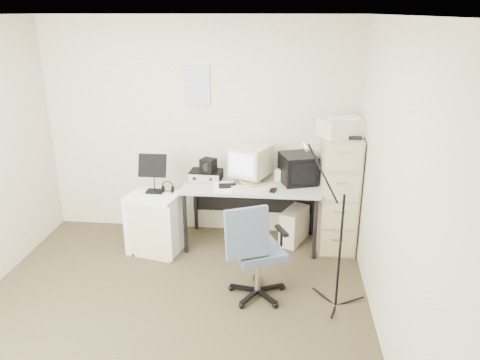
# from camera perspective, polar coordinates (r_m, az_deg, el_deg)

# --- Properties ---
(floor) EXTENTS (3.60, 3.60, 0.01)m
(floor) POSITION_cam_1_polar(r_m,az_deg,el_deg) (4.34, -8.86, -16.06)
(floor) COLOR #41391F
(floor) RESTS_ON ground
(ceiling) EXTENTS (3.60, 3.60, 0.01)m
(ceiling) POSITION_cam_1_polar(r_m,az_deg,el_deg) (3.53, -11.11, 19.10)
(ceiling) COLOR white
(ceiling) RESTS_ON ground
(wall_back) EXTENTS (3.60, 0.02, 2.50)m
(wall_back) POSITION_cam_1_polar(r_m,az_deg,el_deg) (5.43, -4.91, 6.22)
(wall_back) COLOR beige
(wall_back) RESTS_ON ground
(wall_front) EXTENTS (3.60, 0.02, 2.50)m
(wall_front) POSITION_cam_1_polar(r_m,az_deg,el_deg) (2.26, -22.24, -16.19)
(wall_front) COLOR beige
(wall_front) RESTS_ON ground
(wall_right) EXTENTS (0.02, 3.60, 2.50)m
(wall_right) POSITION_cam_1_polar(r_m,az_deg,el_deg) (3.71, 18.04, -1.27)
(wall_right) COLOR beige
(wall_right) RESTS_ON ground
(wall_calendar) EXTENTS (0.30, 0.02, 0.44)m
(wall_calendar) POSITION_cam_1_polar(r_m,az_deg,el_deg) (5.33, -5.31, 11.43)
(wall_calendar) COLOR white
(wall_calendar) RESTS_ON wall_back
(filing_cabinet) EXTENTS (0.40, 0.60, 1.30)m
(filing_cabinet) POSITION_cam_1_polar(r_m,az_deg,el_deg) (5.25, 11.85, -1.50)
(filing_cabinet) COLOR tan
(filing_cabinet) RESTS_ON floor
(printer) EXTENTS (0.56, 0.49, 0.18)m
(printer) POSITION_cam_1_polar(r_m,az_deg,el_deg) (5.00, 12.49, 6.28)
(printer) COLOR beige
(printer) RESTS_ON filing_cabinet
(desk) EXTENTS (1.50, 0.70, 0.73)m
(desk) POSITION_cam_1_polar(r_m,az_deg,el_deg) (5.31, 1.40, -4.14)
(desk) COLOR #9C9C9C
(desk) RESTS_ON floor
(crt_monitor) EXTENTS (0.48, 0.49, 0.40)m
(crt_monitor) POSITION_cam_1_polar(r_m,az_deg,el_deg) (5.19, 1.26, 1.96)
(crt_monitor) COLOR beige
(crt_monitor) RESTS_ON desk
(crt_tv) EXTENTS (0.46, 0.47, 0.32)m
(crt_tv) POSITION_cam_1_polar(r_m,az_deg,el_deg) (5.20, 7.06, 1.41)
(crt_tv) COLOR black
(crt_tv) RESTS_ON desk
(desk_speaker) EXTENTS (0.09, 0.09, 0.13)m
(desk_speaker) POSITION_cam_1_polar(r_m,az_deg,el_deg) (5.25, 4.70, 0.58)
(desk_speaker) COLOR beige
(desk_speaker) RESTS_ON desk
(keyboard) EXTENTS (0.53, 0.31, 0.03)m
(keyboard) POSITION_cam_1_polar(r_m,az_deg,el_deg) (5.00, 1.65, -1.00)
(keyboard) COLOR beige
(keyboard) RESTS_ON desk
(mouse) EXTENTS (0.09, 0.11, 0.03)m
(mouse) POSITION_cam_1_polar(r_m,az_deg,el_deg) (4.95, 4.09, -1.24)
(mouse) COLOR black
(mouse) RESTS_ON desk
(radio_receiver) EXTENTS (0.37, 0.27, 0.10)m
(radio_receiver) POSITION_cam_1_polar(r_m,az_deg,el_deg) (5.30, -4.17, 0.60)
(radio_receiver) COLOR black
(radio_receiver) RESTS_ON desk
(radio_speaker) EXTENTS (0.20, 0.19, 0.15)m
(radio_speaker) POSITION_cam_1_polar(r_m,az_deg,el_deg) (5.22, -3.88, 1.79)
(radio_speaker) COLOR black
(radio_speaker) RESTS_ON radio_receiver
(papers) EXTENTS (0.27, 0.34, 0.02)m
(papers) POSITION_cam_1_polar(r_m,az_deg,el_deg) (5.05, -2.01, -0.85)
(papers) COLOR white
(papers) RESTS_ON desk
(pc_tower) EXTENTS (0.35, 0.47, 0.40)m
(pc_tower) POSITION_cam_1_polar(r_m,az_deg,el_deg) (5.44, 6.63, -5.54)
(pc_tower) COLOR beige
(pc_tower) RESTS_ON floor
(office_chair) EXTENTS (0.73, 0.73, 0.96)m
(office_chair) POSITION_cam_1_polar(r_m,az_deg,el_deg) (4.31, 2.20, -8.51)
(office_chair) COLOR #4C5367
(office_chair) RESTS_ON floor
(side_cart) EXTENTS (0.62, 0.54, 0.67)m
(side_cart) POSITION_cam_1_polar(r_m,az_deg,el_deg) (5.24, -10.31, -5.18)
(side_cart) COLOR white
(side_cart) RESTS_ON floor
(music_stand) EXTENTS (0.33, 0.22, 0.44)m
(music_stand) POSITION_cam_1_polar(r_m,az_deg,el_deg) (5.12, -10.48, 0.88)
(music_stand) COLOR black
(music_stand) RESTS_ON side_cart
(headphones) EXTENTS (0.18, 0.18, 0.02)m
(headphones) POSITION_cam_1_polar(r_m,az_deg,el_deg) (5.14, -8.80, -1.03)
(headphones) COLOR black
(headphones) RESTS_ON side_cart
(mic_stand) EXTENTS (0.03, 0.03, 1.42)m
(mic_stand) POSITION_cam_1_polar(r_m,az_deg,el_deg) (4.15, 12.24, -6.56)
(mic_stand) COLOR black
(mic_stand) RESTS_ON floor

